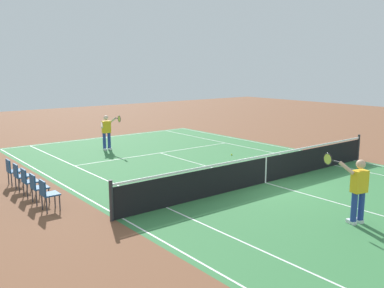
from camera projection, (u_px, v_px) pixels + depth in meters
ground_plane at (265, 183)px, 14.27m from camera, size 60.00×60.00×0.00m
court_slab at (265, 183)px, 14.27m from camera, size 24.20×11.40×0.00m
court_line_markings at (265, 183)px, 14.27m from camera, size 23.85×11.05×0.01m
tennis_net at (266, 169)px, 14.18m from camera, size 0.10×11.70×1.08m
tennis_player_near at (107, 131)px, 19.74m from camera, size 1.11×0.77×1.70m
tennis_player_far at (358, 188)px, 10.40m from camera, size 1.16×0.76×1.70m
tennis_ball at (232, 155)px, 18.66m from camera, size 0.07×0.07×0.07m
spectator_chair_0 at (47, 193)px, 11.39m from camera, size 0.44×0.44×0.88m
spectator_chair_1 at (37, 186)px, 12.02m from camera, size 0.44×0.44×0.88m
spectator_chair_2 at (28, 180)px, 12.66m from camera, size 0.44×0.44×0.88m
spectator_chair_3 at (20, 175)px, 13.29m from camera, size 0.44×0.44×0.88m
spectator_chair_4 at (12, 170)px, 13.92m from camera, size 0.44×0.44×0.88m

